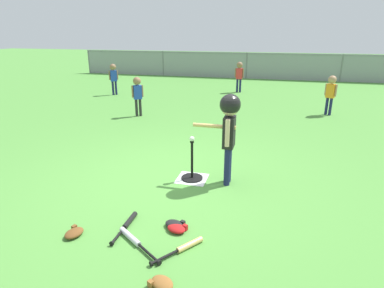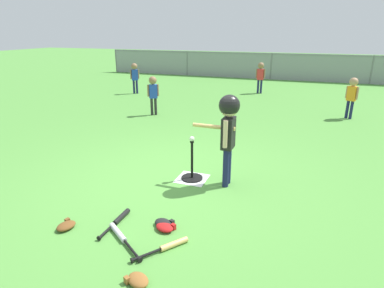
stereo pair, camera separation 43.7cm
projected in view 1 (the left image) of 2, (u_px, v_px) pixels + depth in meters
ground_plane at (175, 180)px, 4.77m from camera, size 60.00×60.00×0.00m
home_plate at (192, 178)px, 4.82m from camera, size 0.44×0.44×0.01m
batting_tee at (192, 173)px, 4.79m from camera, size 0.32×0.32×0.59m
baseball_on_tee at (192, 139)px, 4.61m from camera, size 0.07×0.07×0.07m
batter_child at (229, 121)px, 4.38m from camera, size 0.65×0.37×1.30m
fielder_deep_right at (239, 73)px, 11.30m from camera, size 0.31×0.21×1.06m
fielder_deep_left at (331, 90)px, 8.23m from camera, size 0.27×0.20×1.02m
fielder_near_right at (137, 91)px, 8.12m from camera, size 0.25×0.21×1.00m
fielder_deep_center at (113, 75)px, 10.86m from camera, size 0.26×0.22×1.04m
spare_bat_silver at (134, 240)px, 3.36m from camera, size 0.62×0.46×0.06m
spare_bat_wood at (185, 247)px, 3.25m from camera, size 0.42×0.53×0.06m
spare_bat_black at (128, 223)px, 3.65m from camera, size 0.06×0.60×0.06m
glove_by_plate at (162, 283)px, 2.78m from camera, size 0.27×0.24×0.07m
glove_near_bats at (175, 224)px, 3.62m from camera, size 0.26×0.23×0.07m
glove_tossed_aside at (177, 228)px, 3.55m from camera, size 0.26×0.23×0.07m
glove_outfield_drop at (74, 233)px, 3.47m from camera, size 0.21×0.26×0.07m
outfield_fence at (247, 65)px, 14.62m from camera, size 16.06×0.06×1.15m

